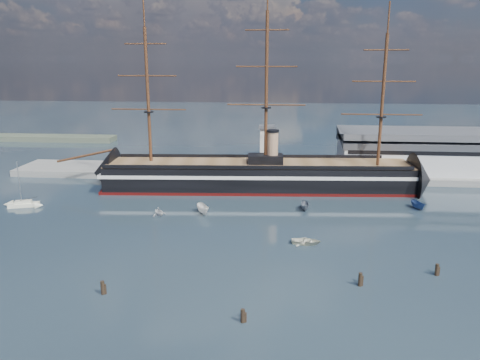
{
  "coord_description": "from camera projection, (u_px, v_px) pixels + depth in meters",
  "views": [
    {
      "loc": [
        7.81,
        -72.99,
        37.11
      ],
      "look_at": [
        -2.01,
        35.0,
        9.0
      ],
      "focal_mm": 35.0,
      "sensor_mm": 36.0,
      "label": 1
    }
  ],
  "objects": [
    {
      "name": "quay_tower",
      "position": [
        267.0,
        148.0,
        148.02
      ],
      "size": [
        5.0,
        5.0,
        15.0
      ],
      "color": "silver",
      "rests_on": "ground"
    },
    {
      "name": "ground",
      "position": [
        250.0,
        209.0,
        118.92
      ],
      "size": [
        600.0,
        600.0,
        0.0
      ],
      "primitive_type": "plane",
      "color": "#1E2933",
      "rests_on": "ground"
    },
    {
      "name": "piling_far_right",
      "position": [
        436.0,
        275.0,
        82.67
      ],
      "size": [
        0.64,
        0.64,
        2.89
      ],
      "primitive_type": "cylinder",
      "color": "black",
      "rests_on": "ground"
    },
    {
      "name": "motorboat_d",
      "position": [
        159.0,
        216.0,
        114.3
      ],
      "size": [
        6.37,
        6.11,
        2.26
      ],
      "primitive_type": "imported",
      "rotation": [
        0.0,
        0.0,
        0.73
      ],
      "color": "silver",
      "rests_on": "ground"
    },
    {
      "name": "piling_near_right",
      "position": [
        360.0,
        286.0,
        78.84
      ],
      "size": [
        0.64,
        0.64,
        3.1
      ],
      "primitive_type": "cylinder",
      "color": "black",
      "rests_on": "ground"
    },
    {
      "name": "motorboat_a",
      "position": [
        203.0,
        214.0,
        115.44
      ],
      "size": [
        7.75,
        5.44,
        2.92
      ],
      "primitive_type": "imported",
      "rotation": [
        0.0,
        0.0,
        0.42
      ],
      "color": "white",
      "rests_on": "ground"
    },
    {
      "name": "piling_near_mid",
      "position": [
        243.0,
        322.0,
        67.97
      ],
      "size": [
        0.64,
        0.64,
        2.79
      ],
      "primitive_type": "cylinder",
      "color": "black",
      "rests_on": "ground"
    },
    {
      "name": "motorboat_f",
      "position": [
        418.0,
        209.0,
        119.22
      ],
      "size": [
        6.72,
        4.09,
        2.53
      ],
      "primitive_type": "imported",
      "rotation": [
        0.0,
        0.0,
        0.3
      ],
      "color": "#2F4A83",
      "rests_on": "ground"
    },
    {
      "name": "quay",
      "position": [
        288.0,
        176.0,
        152.75
      ],
      "size": [
        180.0,
        18.0,
        2.0
      ],
      "primitive_type": "cube",
      "color": "slate",
      "rests_on": "ground"
    },
    {
      "name": "motorboat_b",
      "position": [
        306.0,
        244.0,
        96.7
      ],
      "size": [
        1.62,
        3.8,
        1.75
      ],
      "primitive_type": "imported",
      "rotation": [
        0.0,
        0.0,
        1.54
      ],
      "color": "silver",
      "rests_on": "ground"
    },
    {
      "name": "motorboat_c",
      "position": [
        305.0,
        210.0,
        118.38
      ],
      "size": [
        6.22,
        2.32,
        2.48
      ],
      "primitive_type": "imported",
      "rotation": [
        0.0,
        0.0,
        -0.01
      ],
      "color": "slate",
      "rests_on": "ground"
    },
    {
      "name": "sailboat",
      "position": [
        24.0,
        204.0,
        120.97
      ],
      "size": [
        7.82,
        4.47,
        12.02
      ],
      "rotation": [
        0.0,
        0.0,
        0.32
      ],
      "color": "silver",
      "rests_on": "ground"
    },
    {
      "name": "warship",
      "position": [
        252.0,
        175.0,
        137.24
      ],
      "size": [
        113.39,
        22.18,
        53.94
      ],
      "rotation": [
        0.0,
        0.0,
        0.07
      ],
      "color": "black",
      "rests_on": "ground"
    },
    {
      "name": "warehouse",
      "position": [
        438.0,
        152.0,
        150.39
      ],
      "size": [
        63.0,
        21.0,
        11.6
      ],
      "color": "#B7BABC",
      "rests_on": "ground"
    },
    {
      "name": "piling_near_left",
      "position": [
        103.0,
        294.0,
        76.1
      ],
      "size": [
        0.64,
        0.64,
        3.01
      ],
      "primitive_type": "cylinder",
      "color": "black",
      "rests_on": "ground"
    }
  ]
}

